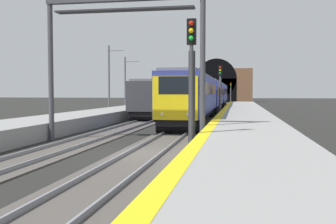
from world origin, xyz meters
TOP-DOWN VIEW (x-y plane):
  - ground_plane at (0.00, 0.00)m, footprint 320.00×320.00m
  - platform_right at (0.00, -4.31)m, footprint 112.00×4.20m
  - platform_right_edge_strip at (0.00, -2.46)m, footprint 112.00×0.50m
  - track_main_line at (0.00, 0.00)m, footprint 160.00×2.72m
  - track_adjacent_line at (0.00, 4.26)m, footprint 160.00×2.68m
  - train_main_approaching at (38.13, -0.00)m, footprint 61.55×3.01m
  - train_adjacent_platform at (47.60, 4.26)m, footprint 61.65×3.26m
  - railway_signal_near at (0.10, -1.92)m, footprint 0.39×0.38m
  - railway_signal_mid at (25.18, -1.92)m, footprint 0.39×0.38m
  - railway_signal_far at (79.60, -1.92)m, footprint 0.39×0.38m
  - overhead_signal_gantry at (4.02, 2.13)m, footprint 0.70×8.57m
  - tunnel_portal at (90.85, 2.13)m, footprint 2.54×19.08m
  - catenary_mast_near at (27.83, 11.04)m, footprint 0.22×1.91m
  - catenary_mast_far at (34.41, 11.04)m, footprint 0.22×2.04m

SIDE VIEW (x-z plane):
  - ground_plane at x=0.00m, z-range 0.00..0.00m
  - track_main_line at x=0.00m, z-range -0.06..0.15m
  - track_adjacent_line at x=0.00m, z-range -0.06..0.15m
  - platform_right at x=0.00m, z-range 0.00..0.95m
  - platform_right_edge_strip at x=0.00m, z-range 0.95..0.96m
  - train_adjacent_platform at x=47.60m, z-range -0.15..4.56m
  - train_main_approaching at x=38.13m, z-range 0.29..4.45m
  - railway_signal_far at x=79.60m, z-range 0.54..5.49m
  - railway_signal_mid at x=25.18m, z-range 0.56..5.96m
  - railway_signal_near at x=0.10m, z-range 0.57..6.21m
  - catenary_mast_far at x=34.41m, z-range 0.10..7.40m
  - catenary_mast_near at x=27.83m, z-range 0.10..8.15m
  - tunnel_portal at x=90.85m, z-range -1.29..10.33m
  - overhead_signal_gantry at x=4.02m, z-range 1.91..9.65m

